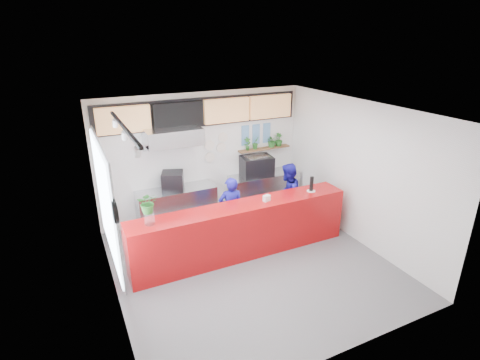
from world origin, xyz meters
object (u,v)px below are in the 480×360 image
object	(u,v)px
pepper_mill	(312,184)
staff_right	(287,196)
service_counter	(242,230)
espresso_machine	(257,166)
panini_oven	(173,181)
staff_center	(231,210)

from	to	relation	value
pepper_mill	staff_right	bearing A→B (deg)	103.64
service_counter	espresso_machine	bearing A→B (deg)	54.62
panini_oven	staff_center	size ratio (longest dim) A/B	0.32
espresso_machine	pepper_mill	size ratio (longest dim) A/B	2.42
staff_center	panini_oven	bearing A→B (deg)	-41.37
panini_oven	pepper_mill	bearing A→B (deg)	-16.10
staff_center	staff_right	xyz separation A→B (m)	(1.42, 0.02, 0.04)
staff_right	pepper_mill	size ratio (longest dim) A/B	4.88
espresso_machine	staff_right	xyz separation A→B (m)	(0.17, -1.16, -0.38)
service_counter	panini_oven	bearing A→B (deg)	115.53
staff_right	pepper_mill	bearing A→B (deg)	66.20
espresso_machine	staff_right	size ratio (longest dim) A/B	0.50
service_counter	pepper_mill	xyz separation A→B (m)	(1.61, -0.02, 0.72)
staff_center	staff_right	distance (m)	1.42
panini_oven	staff_right	size ratio (longest dim) A/B	0.30
panini_oven	espresso_machine	size ratio (longest dim) A/B	0.61
staff_right	pepper_mill	xyz separation A→B (m)	(0.16, -0.65, 0.51)
espresso_machine	pepper_mill	bearing A→B (deg)	-72.81
panini_oven	espresso_machine	distance (m)	2.14
service_counter	panini_oven	distance (m)	2.07
service_counter	panini_oven	world-z (taller)	panini_oven
service_counter	pepper_mill	world-z (taller)	pepper_mill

